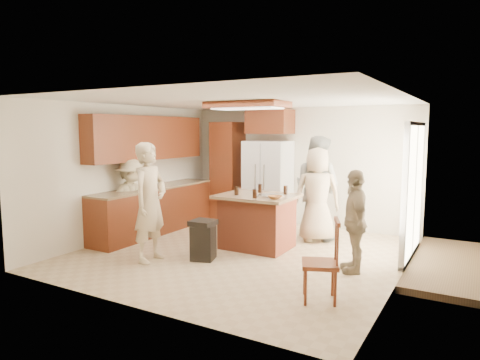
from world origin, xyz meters
The scene contains 12 objects.
person_front_left centered at (-1.03, -1.04, 0.92)m, with size 0.67×0.49×1.85m, color tan.
person_behind_left centered at (0.73, 1.59, 0.96)m, with size 0.94×0.58×1.92m, color gray.
person_behind_right centered at (0.81, 1.37, 0.86)m, with size 0.84×0.55×1.73m, color tan.
person_side_right centered at (1.86, 0.02, 0.74)m, with size 0.87×0.44×1.48m, color tan.
person_counter centered at (-2.20, -0.23, 0.75)m, with size 0.97×0.45×1.50m, color tan.
left_cabinetry centered at (-2.24, 0.40, 0.96)m, with size 0.64×3.00×2.30m.
back_wall_units centered at (-1.33, 2.20, 1.38)m, with size 1.80×0.60×2.45m.
refrigerator centered at (-0.55, 2.12, 0.90)m, with size 0.90×0.76×1.80m.
kitchen_island centered at (0.08, 0.43, 0.47)m, with size 1.28×1.03×0.93m.
island_items centered at (0.31, 0.34, 0.97)m, with size 0.91×0.72×0.15m.
trash_bin centered at (-0.35, -0.59, 0.32)m, with size 0.43×0.43×0.63m.
spindle_chair centered at (1.81, -1.24, 0.45)m, with size 0.55×0.55×0.99m.
Camera 1 is at (3.41, -6.00, 2.05)m, focal length 32.00 mm.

